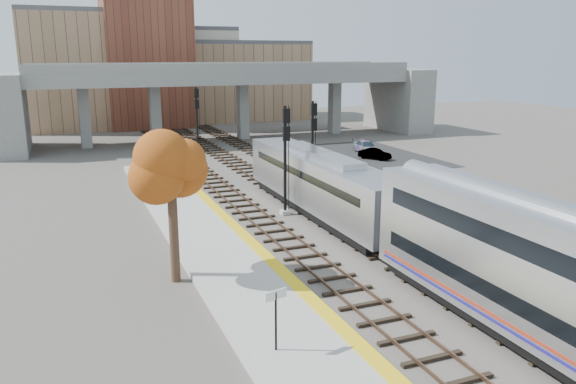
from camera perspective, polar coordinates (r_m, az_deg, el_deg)
name	(u,v)px	position (r m, az deg, el deg)	size (l,w,h in m)	color
ground	(379,264)	(29.63, 9.25, -7.21)	(160.00, 160.00, 0.00)	#47423D
platform	(246,281)	(26.73, -4.32, -9.05)	(4.50, 60.00, 0.35)	#9E9E99
yellow_strip	(283,272)	(27.25, -0.49, -8.14)	(0.70, 60.00, 0.01)	yellow
tracks	(300,203)	(40.60, 1.24, -1.11)	(10.70, 95.00, 0.25)	black
overpass	(227,93)	(71.39, -6.26, 9.97)	(54.00, 12.00, 9.50)	slate
buildings_far	(165,71)	(91.49, -12.37, 11.87)	(43.00, 21.00, 20.60)	#A27B5E
parking_lot	(355,156)	(59.86, 6.87, 3.62)	(14.00, 18.00, 0.04)	black
locomotive	(320,182)	(37.31, 3.27, 1.01)	(3.02, 19.05, 4.10)	#A8AAB2
signal_mast_near	(285,161)	(37.05, -0.27, 3.14)	(0.60, 0.64, 7.30)	#9E9E99
signal_mast_mid	(313,148)	(42.87, 2.51, 4.45)	(0.60, 0.64, 7.14)	#9E9E99
signal_mast_far	(197,121)	(60.99, -9.21, 7.10)	(0.60, 0.64, 7.14)	#9E9E99
station_sign	(276,307)	(19.94, -1.25, -11.64)	(0.88, 0.27, 2.27)	black
tree	(171,170)	(26.12, -11.84, 2.21)	(3.60, 3.60, 7.31)	#382619
car_a	(331,160)	(54.04, 4.36, 3.29)	(1.52, 3.78, 1.29)	#99999E
car_b	(375,154)	(58.25, 8.81, 3.84)	(1.17, 3.35, 1.10)	#99999E
car_c	(366,147)	(61.98, 7.92, 4.56)	(1.80, 4.42, 1.28)	#99999E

